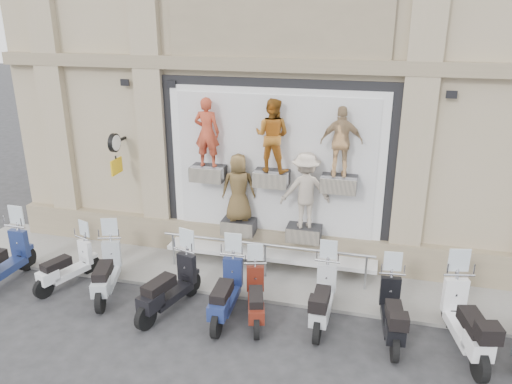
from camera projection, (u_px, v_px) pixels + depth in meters
The scene contains 14 objects.
ground at pixel (241, 328), 9.96m from camera, with size 90.00×90.00×0.00m, color #29292C.
sidewalk at pixel (266, 275), 11.86m from camera, with size 16.00×2.20×0.08m, color gray.
building at pixel (307, 10), 14.29m from camera, with size 14.00×8.60×12.00m, color tan, non-canonical shape.
shop_vitrine at pixel (277, 174), 11.63m from camera, with size 5.60×1.00×4.30m.
guard_rail at pixel (265, 261), 11.62m from camera, with size 5.06×0.10×0.93m, color #9EA0A5, non-canonical shape.
clock_sign_bracket at pixel (115, 148), 12.18m from camera, with size 0.10×0.80×1.02m.
scooter_b at pixel (66, 258), 11.27m from camera, with size 0.51×1.74×1.41m, color white, non-canonical shape.
scooter_c at pixel (106, 263), 10.89m from camera, with size 0.56×1.93×1.57m, color #A4ABB1, non-canonical shape.
scooter_d at pixel (168, 277), 10.25m from camera, with size 0.59×2.01×1.63m, color black, non-canonical shape.
scooter_e at pixel (226, 282), 10.08m from camera, with size 0.57×1.96×1.59m, color navy, non-canonical shape.
scooter_f at pixel (256, 289), 10.01m from camera, with size 0.51×1.75×1.42m, color #591A0F, non-canonical shape.
scooter_g at pixel (323, 289), 9.89m from camera, with size 0.56×1.90×1.55m, color #B3B5BA, non-canonical shape.
scooter_h at pixel (393, 303), 9.41m from camera, with size 0.55×1.89×1.53m, color black, non-canonical shape.
scooter_i at pixel (468, 310), 9.00m from camera, with size 0.63×2.15×1.75m, color white, non-canonical shape.
Camera 1 is at (2.41, -8.09, 5.94)m, focal length 35.00 mm.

